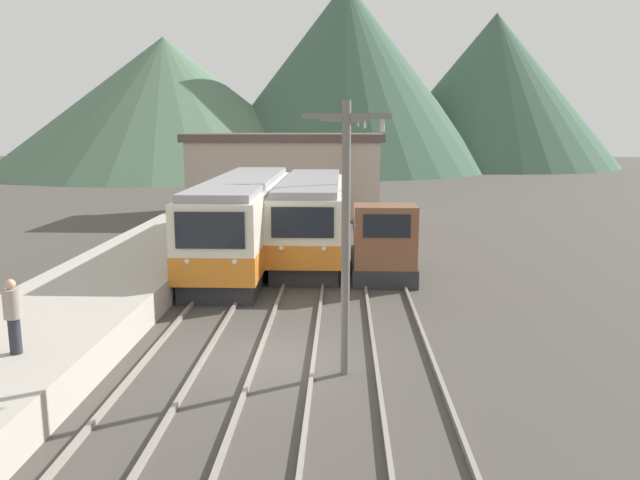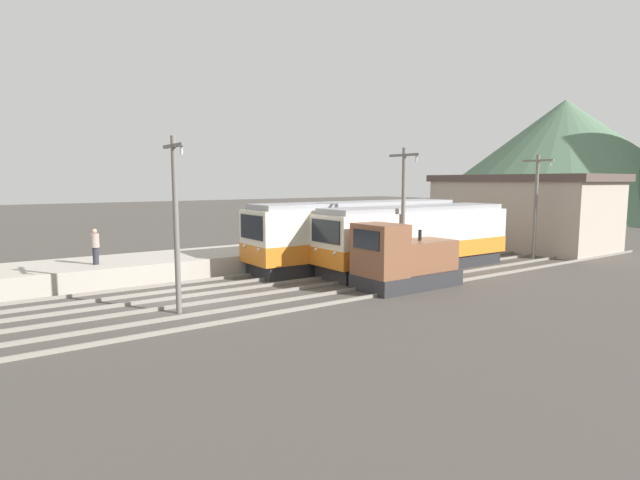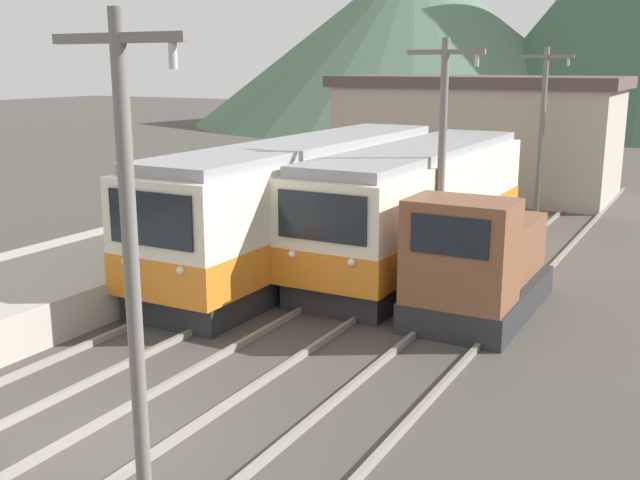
{
  "view_description": "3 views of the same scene",
  "coord_description": "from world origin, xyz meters",
  "px_view_note": "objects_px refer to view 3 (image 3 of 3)",
  "views": [
    {
      "loc": [
        1.62,
        -15.05,
        5.93
      ],
      "look_at": [
        0.83,
        6.73,
        1.86
      ],
      "focal_mm": 35.0,
      "sensor_mm": 36.0,
      "label": 1
    },
    {
      "loc": [
        19.4,
        -6.88,
        4.86
      ],
      "look_at": [
        -0.88,
        7.28,
        1.91
      ],
      "focal_mm": 28.0,
      "sensor_mm": 36.0,
      "label": 2
    },
    {
      "loc": [
        8.03,
        -7.6,
        5.8
      ],
      "look_at": [
        -0.37,
        7.83,
        1.67
      ],
      "focal_mm": 42.0,
      "sensor_mm": 36.0,
      "label": 3
    }
  ],
  "objects_px": {
    "shunting_locomotive": "(478,265)",
    "catenary_mast_near": "(131,253)",
    "commuter_train_center": "(419,209)",
    "catenary_mast_far": "(542,125)",
    "commuter_train_left": "(308,208)",
    "catenary_mast_mid": "(442,156)"
  },
  "relations": [
    {
      "from": "catenary_mast_mid",
      "to": "catenary_mast_far",
      "type": "xyz_separation_m",
      "value": [
        0.0,
        11.34,
        0.0
      ]
    },
    {
      "from": "catenary_mast_near",
      "to": "catenary_mast_mid",
      "type": "height_order",
      "value": "same"
    },
    {
      "from": "shunting_locomotive",
      "to": "catenary_mast_near",
      "type": "relative_size",
      "value": 0.77
    },
    {
      "from": "shunting_locomotive",
      "to": "catenary_mast_mid",
      "type": "bearing_deg",
      "value": 136.12
    },
    {
      "from": "commuter_train_left",
      "to": "catenary_mast_far",
      "type": "bearing_deg",
      "value": 67.94
    },
    {
      "from": "catenary_mast_near",
      "to": "catenary_mast_far",
      "type": "bearing_deg",
      "value": 90.0
    },
    {
      "from": "commuter_train_center",
      "to": "catenary_mast_near",
      "type": "relative_size",
      "value": 1.9
    },
    {
      "from": "shunting_locomotive",
      "to": "commuter_train_center",
      "type": "bearing_deg",
      "value": 127.73
    },
    {
      "from": "commuter_train_left",
      "to": "catenary_mast_far",
      "type": "xyz_separation_m",
      "value": [
        4.31,
        10.63,
        1.83
      ]
    },
    {
      "from": "commuter_train_left",
      "to": "shunting_locomotive",
      "type": "relative_size",
      "value": 2.77
    },
    {
      "from": "commuter_train_left",
      "to": "catenary_mast_far",
      "type": "relative_size",
      "value": 2.13
    },
    {
      "from": "commuter_train_left",
      "to": "commuter_train_center",
      "type": "xyz_separation_m",
      "value": [
        2.8,
        1.74,
        -0.07
      ]
    },
    {
      "from": "catenary_mast_near",
      "to": "commuter_train_left",
      "type": "bearing_deg",
      "value": 109.68
    },
    {
      "from": "commuter_train_center",
      "to": "commuter_train_left",
      "type": "bearing_deg",
      "value": -148.18
    },
    {
      "from": "commuter_train_left",
      "to": "shunting_locomotive",
      "type": "distance_m",
      "value": 6.2
    },
    {
      "from": "shunting_locomotive",
      "to": "catenary_mast_far",
      "type": "height_order",
      "value": "catenary_mast_far"
    },
    {
      "from": "catenary_mast_mid",
      "to": "catenary_mast_far",
      "type": "relative_size",
      "value": 1.0
    },
    {
      "from": "catenary_mast_mid",
      "to": "catenary_mast_near",
      "type": "bearing_deg",
      "value": -90.0
    },
    {
      "from": "catenary_mast_near",
      "to": "catenary_mast_mid",
      "type": "bearing_deg",
      "value": 90.0
    },
    {
      "from": "catenary_mast_near",
      "to": "commuter_train_center",
      "type": "bearing_deg",
      "value": 96.25
    },
    {
      "from": "commuter_train_left",
      "to": "catenary_mast_near",
      "type": "height_order",
      "value": "catenary_mast_near"
    },
    {
      "from": "commuter_train_center",
      "to": "catenary_mast_far",
      "type": "bearing_deg",
      "value": 80.37
    }
  ]
}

